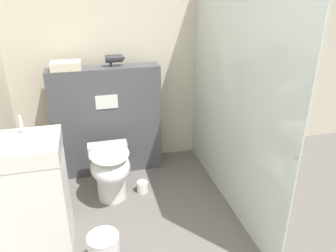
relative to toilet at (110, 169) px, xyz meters
The scene contains 8 objects.
wall_back 1.31m from the toilet, 58.73° to the left, with size 8.00×0.06×2.50m.
partition_panel 0.62m from the toilet, 86.04° to the left, with size 1.12×0.23×1.17m.
shower_glass 1.29m from the toilet, 12.11° to the right, with size 0.04×1.99×2.04m.
toilet is the anchor object (origin of this frame).
sink_vanity 0.79m from the toilet, 142.05° to the right, with size 0.52×0.45×1.08m.
hair_drier 1.09m from the toilet, 74.42° to the left, with size 0.20×0.08×0.12m.
folded_towel 1.08m from the toilet, 120.02° to the left, with size 0.28×0.19×0.08m.
spare_toilet_roll 0.41m from the toilet, ahead, with size 0.11×0.11×0.11m.
Camera 1 is at (-0.60, -1.31, 1.96)m, focal length 35.00 mm.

